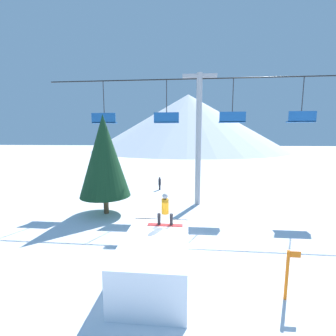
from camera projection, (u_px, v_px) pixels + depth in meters
ground_plane at (178, 266)px, 8.85m from camera, size 220.00×220.00×0.00m
mountain_ridge at (188, 123)px, 80.27m from camera, size 67.39×67.39×19.56m
snow_ramp at (155, 260)px, 7.92m from camera, size 2.29×3.92×1.54m
snowboarder at (165, 210)px, 8.93m from camera, size 1.42×0.29×1.32m
chairlift at (199, 128)px, 16.12m from camera, size 21.87×0.44×9.46m
pine_tree_near at (104, 156)px, 14.39m from camera, size 3.25×3.25×6.46m
trail_marker at (287, 273)px, 6.95m from camera, size 0.41×0.10×1.63m
distant_skier at (160, 183)px, 21.34m from camera, size 0.24×0.24×1.23m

